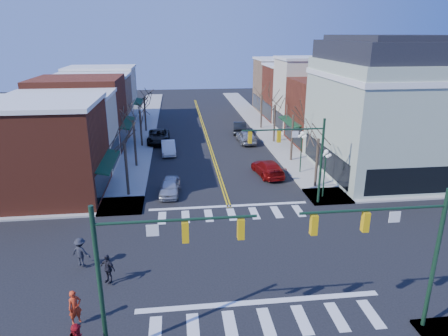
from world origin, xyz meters
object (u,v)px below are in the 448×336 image
object	(u,v)px
car_right_far	(240,127)
pedestrian_dark_b	(81,252)
car_right_near	(268,168)
pedestrian_red_a	(75,307)
car_right_mid	(246,137)
car_left_near	(170,187)
lamppost_corner	(325,165)
pedestrian_dark_a	(108,268)
lamppost_midblock	(302,145)
car_left_far	(159,136)
victorian_corner	(388,107)
car_left_mid	(168,148)

from	to	relation	value
car_right_far	pedestrian_dark_b	world-z (taller)	pedestrian_dark_b
car_right_near	pedestrian_red_a	size ratio (longest dim) A/B	2.99
car_right_near	car_right_mid	bearing A→B (deg)	-97.56
car_left_near	car_right_near	size ratio (longest dim) A/B	0.79
lamppost_corner	car_right_near	bearing A→B (deg)	118.58
car_right_mid	pedestrian_dark_a	size ratio (longest dim) A/B	2.87
lamppost_corner	pedestrian_red_a	size ratio (longest dim) A/B	2.47
car_right_mid	pedestrian_dark_a	distance (m)	31.91
pedestrian_red_a	lamppost_midblock	bearing A→B (deg)	13.05
car_left_near	car_right_far	distance (m)	23.60
lamppost_midblock	car_left_far	world-z (taller)	lamppost_midblock
lamppost_midblock	car_right_far	bearing A→B (deg)	100.99
car_left_near	car_left_far	bearing A→B (deg)	100.26
car_right_far	pedestrian_dark_b	size ratio (longest dim) A/B	2.78
car_right_near	pedestrian_dark_b	world-z (taller)	pedestrian_dark_b
car_right_far	car_left_far	bearing A→B (deg)	26.54
victorian_corner	car_left_near	bearing A→B (deg)	-170.56
car_left_near	car_left_far	size ratio (longest dim) A/B	0.71
car_right_near	car_left_near	bearing A→B (deg)	13.94
pedestrian_dark_a	car_left_near	bearing A→B (deg)	110.96
victorian_corner	car_right_far	size ratio (longest dim) A/B	2.82
pedestrian_dark_a	car_left_mid	bearing A→B (deg)	118.59
car_right_near	car_right_mid	distance (m)	12.43
car_right_near	pedestrian_red_a	bearing A→B (deg)	47.47
lamppost_corner	pedestrian_red_a	world-z (taller)	lamppost_corner
victorian_corner	car_left_far	world-z (taller)	victorian_corner
car_left_near	victorian_corner	bearing A→B (deg)	14.55
car_left_mid	car_right_near	bearing A→B (deg)	-44.54
car_right_near	car_right_far	bearing A→B (deg)	-97.56
pedestrian_red_a	lamppost_corner	bearing A→B (deg)	2.04
car_right_far	pedestrian_dark_a	distance (m)	36.86
pedestrian_dark_b	pedestrian_red_a	bearing A→B (deg)	121.21
lamppost_midblock	car_right_near	xyz separation A→B (m)	(-3.40, -0.26, -2.20)
car_left_near	lamppost_corner	bearing A→B (deg)	-5.60
car_left_mid	pedestrian_dark_b	distance (m)	24.09
car_right_near	pedestrian_red_a	xyz separation A→B (m)	(-13.98, -19.99, 0.27)
victorian_corner	pedestrian_dark_a	size ratio (longest dim) A/B	8.25
car_right_mid	car_left_far	bearing A→B (deg)	-10.46
car_left_mid	car_right_near	xyz separation A→B (m)	(9.88, -8.75, 0.02)
lamppost_midblock	car_right_mid	world-z (taller)	lamppost_midblock
car_right_near	car_right_far	world-z (taller)	car_right_far
lamppost_corner	car_left_near	bearing A→B (deg)	169.29
lamppost_corner	car_left_mid	xyz separation A→B (m)	(-13.28, 15.00, -2.22)
car_right_near	pedestrian_red_a	distance (m)	24.39
lamppost_corner	car_right_mid	xyz separation A→B (m)	(-3.40, 18.67, -2.12)
car_left_far	pedestrian_dark_a	xyz separation A→B (m)	(-1.74, -30.69, 0.19)
lamppost_midblock	car_right_near	world-z (taller)	lamppost_midblock
lamppost_corner	pedestrian_red_a	bearing A→B (deg)	-141.66
car_right_near	pedestrian_dark_a	bearing A→B (deg)	44.71
lamppost_corner	car_right_near	world-z (taller)	lamppost_corner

